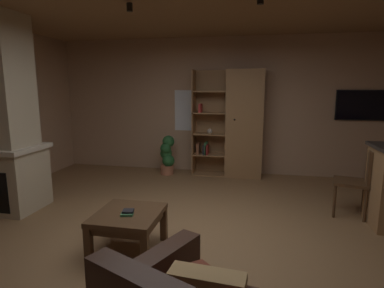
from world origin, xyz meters
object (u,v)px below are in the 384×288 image
(dining_chair, at_px, (358,178))
(wall_mounted_tv, at_px, (364,105))
(coffee_table, at_px, (128,220))
(table_book_0, at_px, (127,214))
(table_book_1, at_px, (128,211))
(potted_floor_plant, at_px, (167,155))
(bookshelf_cabinet, at_px, (239,125))

(dining_chair, relative_size, wall_mounted_tv, 0.94)
(coffee_table, xyz_separation_m, table_book_0, (0.02, -0.08, 0.10))
(table_book_1, bearing_deg, table_book_0, -90.73)
(dining_chair, xyz_separation_m, potted_floor_plant, (-3.05, 1.50, -0.14))
(wall_mounted_tv, bearing_deg, bookshelf_cabinet, -174.60)
(dining_chair, bearing_deg, wall_mounted_tv, 73.09)
(table_book_1, distance_m, wall_mounted_tv, 4.74)
(bookshelf_cabinet, bearing_deg, potted_floor_plant, -173.45)
(table_book_0, distance_m, potted_floor_plant, 3.09)
(bookshelf_cabinet, bearing_deg, table_book_0, -106.41)
(table_book_1, distance_m, potted_floor_plant, 3.06)
(coffee_table, relative_size, table_book_1, 6.33)
(bookshelf_cabinet, distance_m, dining_chair, 2.40)
(table_book_0, height_order, potted_floor_plant, potted_floor_plant)
(potted_floor_plant, bearing_deg, table_book_1, -81.63)
(table_book_1, xyz_separation_m, wall_mounted_tv, (3.17, 3.40, 0.92))
(bookshelf_cabinet, bearing_deg, table_book_1, -106.55)
(bookshelf_cabinet, bearing_deg, wall_mounted_tv, 5.40)
(coffee_table, bearing_deg, bookshelf_cabinet, 72.88)
(coffee_table, relative_size, potted_floor_plant, 0.91)
(coffee_table, distance_m, dining_chair, 3.02)
(coffee_table, distance_m, table_book_0, 0.12)
(table_book_0, xyz_separation_m, wall_mounted_tv, (3.17, 3.43, 0.95))
(table_book_0, relative_size, wall_mounted_tv, 0.13)
(table_book_0, distance_m, wall_mounted_tv, 4.77)
(coffee_table, distance_m, table_book_1, 0.13)
(coffee_table, xyz_separation_m, dining_chair, (2.62, 1.48, 0.18))
(bookshelf_cabinet, distance_m, table_book_0, 3.40)
(table_book_0, bearing_deg, potted_floor_plant, 98.28)
(table_book_1, bearing_deg, bookshelf_cabinet, 73.45)
(coffee_table, xyz_separation_m, table_book_1, (0.02, -0.04, 0.12))
(bookshelf_cabinet, relative_size, potted_floor_plant, 2.63)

